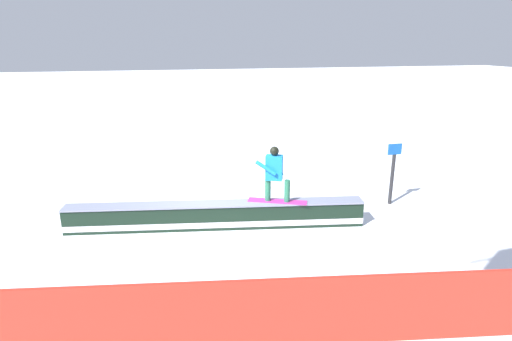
% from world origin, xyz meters
% --- Properties ---
extents(ground_plane, '(120.00, 120.00, 0.00)m').
position_xyz_m(ground_plane, '(0.00, 0.00, 0.00)').
color(ground_plane, white).
extents(grind_box, '(7.28, 1.63, 0.65)m').
position_xyz_m(grind_box, '(0.00, 0.00, 0.29)').
color(grind_box, black).
rests_on(grind_box, ground_plane).
extents(snowboarder, '(1.45, 0.83, 1.39)m').
position_xyz_m(snowboarder, '(-1.43, 0.21, 1.39)').
color(snowboarder, '#C62E90').
rests_on(snowboarder, grind_box).
extents(safety_fence, '(10.20, 1.69, 1.16)m').
position_xyz_m(safety_fence, '(0.00, 4.36, 0.58)').
color(safety_fence, red).
rests_on(safety_fence, ground_plane).
extents(trail_marker, '(0.40, 0.10, 1.75)m').
position_xyz_m(trail_marker, '(-5.03, -0.44, 0.94)').
color(trail_marker, '#262628').
rests_on(trail_marker, ground_plane).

